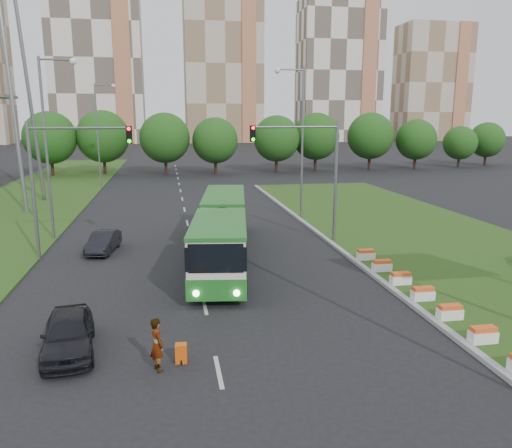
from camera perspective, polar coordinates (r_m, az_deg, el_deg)
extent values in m
plane|color=black|center=(22.96, 1.68, -8.81)|extent=(360.00, 360.00, 0.00)
cube|color=#274F16|center=(34.79, 20.29, -2.17)|extent=(14.00, 60.00, 0.15)
cube|color=gray|center=(31.87, 9.43, -2.80)|extent=(0.30, 60.00, 0.18)
cube|color=#274F16|center=(48.64, -26.17, 1.21)|extent=(12.00, 110.00, 0.10)
cylinder|color=slate|center=(33.09, 9.08, 4.67)|extent=(0.20, 0.20, 8.00)
cylinder|color=slate|center=(32.03, 4.56, 11.00)|extent=(5.50, 0.14, 0.14)
cube|color=black|center=(31.46, -0.38, 10.29)|extent=(0.32, 0.32, 1.00)
cylinder|color=slate|center=(31.21, -24.11, 3.32)|extent=(0.20, 0.20, 8.00)
cylinder|color=slate|center=(30.38, -19.59, 10.29)|extent=(5.50, 0.14, 0.14)
cube|color=black|center=(30.08, -14.29, 9.84)|extent=(0.32, 0.32, 1.00)
cube|color=white|center=(173.14, -17.74, 17.46)|extent=(28.00, 15.00, 52.00)
cube|color=beige|center=(172.91, -3.81, 17.65)|extent=(25.00, 15.00, 50.00)
cube|color=white|center=(181.67, 9.41, 16.78)|extent=(27.00, 15.00, 47.00)
cube|color=beige|center=(195.69, 19.42, 14.90)|extent=(24.00, 14.00, 40.00)
cube|color=beige|center=(24.85, -2.85, -2.83)|extent=(2.57, 7.09, 2.77)
cube|color=beige|center=(33.67, -4.83, 1.10)|extent=(2.57, 8.63, 2.77)
cylinder|color=black|center=(28.88, -3.90, -0.83)|extent=(2.57, 1.28, 2.57)
cube|color=#1D6722|center=(25.11, -2.83, -4.87)|extent=(2.65, 7.14, 0.98)
cube|color=#1D6722|center=(33.85, -4.80, -0.43)|extent=(2.65, 8.68, 0.98)
cube|color=black|center=(24.74, -2.86, -1.80)|extent=(2.65, 7.14, 1.08)
cube|color=black|center=(33.58, -4.84, 1.88)|extent=(2.65, 8.68, 1.08)
imported|color=black|center=(19.21, -20.66, -11.60)|extent=(2.24, 4.45, 1.45)
imported|color=black|center=(32.31, -17.05, -1.96)|extent=(1.96, 4.07, 1.28)
imported|color=gray|center=(17.10, -11.23, -13.35)|extent=(0.66, 0.78, 1.83)
cube|color=#E3540B|center=(17.72, -8.56, -14.39)|extent=(0.39, 0.33, 0.66)
cylinder|color=black|center=(17.69, -8.51, -15.36)|extent=(0.04, 0.15, 0.15)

